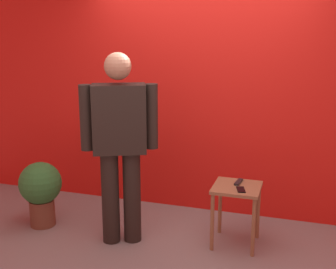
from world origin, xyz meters
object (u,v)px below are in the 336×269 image
(side_table, at_px, (237,197))
(tv_remote, at_px, (239,182))
(cell_phone, at_px, (241,190))
(standing_person, at_px, (120,140))
(potted_plant, at_px, (41,189))

(side_table, relative_size, tv_remote, 3.47)
(side_table, height_order, cell_phone, cell_phone)
(standing_person, xyz_separation_m, potted_plant, (-0.94, 0.06, -0.61))
(standing_person, relative_size, cell_phone, 12.65)
(cell_phone, relative_size, tv_remote, 0.85)
(cell_phone, distance_m, potted_plant, 2.06)
(tv_remote, bearing_deg, cell_phone, -67.66)
(standing_person, xyz_separation_m, cell_phone, (1.11, 0.17, -0.43))
(standing_person, relative_size, potted_plant, 2.65)
(potted_plant, bearing_deg, side_table, 5.80)
(standing_person, bearing_deg, cell_phone, 8.69)
(side_table, xyz_separation_m, tv_remote, (0.00, 0.09, 0.12))
(tv_remote, relative_size, potted_plant, 0.25)
(tv_remote, height_order, potted_plant, potted_plant)
(standing_person, distance_m, side_table, 1.23)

